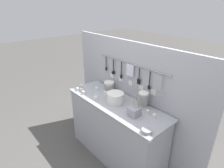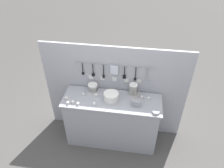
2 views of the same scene
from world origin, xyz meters
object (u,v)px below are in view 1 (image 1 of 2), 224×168
object	(u,v)px
bowl_stack_short_front	(109,86)
cutlery_caddy	(134,111)
cup_edge_far	(97,89)
bowl_stack_wide_centre	(143,100)
cup_front_right	(154,116)
cup_centre	(106,93)
cup_back_left	(84,93)
cup_mid_row	(78,89)
cup_by_caddy	(148,112)
cup_front_left	(81,86)
plate_stack	(115,98)
cup_edge_near	(82,90)
steel_mixing_bowl	(147,131)
cup_back_right	(96,98)

from	to	relation	value
bowl_stack_short_front	cutlery_caddy	distance (m)	0.74
cutlery_caddy	cup_edge_far	size ratio (longest dim) A/B	5.68
bowl_stack_wide_centre	cup_front_right	size ratio (longest dim) A/B	4.27
cup_centre	cup_back_left	distance (m)	0.32
cup_mid_row	cup_by_caddy	bearing A→B (deg)	15.00
cup_by_caddy	cup_front_left	bearing A→B (deg)	-170.49
plate_stack	bowl_stack_short_front	bearing A→B (deg)	151.78
bowl_stack_short_front	cup_edge_far	world-z (taller)	bowl_stack_short_front
bowl_stack_short_front	cup_edge_near	size ratio (longest dim) A/B	3.19
bowl_stack_wide_centre	cup_front_right	xyz separation A→B (m)	(0.25, -0.09, -0.08)
cutlery_caddy	cup_edge_near	xyz separation A→B (m)	(-0.94, -0.11, -0.03)
bowl_stack_short_front	cup_front_right	bearing A→B (deg)	-5.24
cup_mid_row	cup_edge_far	world-z (taller)	same
plate_stack	steel_mixing_bowl	world-z (taller)	plate_stack
cup_centre	cup_front_right	distance (m)	0.82
cup_back_right	cup_front_right	xyz separation A→B (m)	(0.80, 0.24, 0.00)
steel_mixing_bowl	cup_edge_near	xyz separation A→B (m)	(-1.24, 0.02, 0.00)
cutlery_caddy	cup_centre	bearing A→B (deg)	171.84
steel_mixing_bowl	cup_mid_row	bearing A→B (deg)	-179.60
cup_mid_row	cup_front_right	xyz separation A→B (m)	(1.19, 0.28, 0.00)
plate_stack	cup_front_right	size ratio (longest dim) A/B	4.84
cup_mid_row	cup_centre	bearing A→B (deg)	31.76
cutlery_caddy	cup_back_left	size ratio (longest dim) A/B	5.68
cup_edge_near	cup_back_right	bearing A→B (deg)	1.29
steel_mixing_bowl	cup_front_right	xyz separation A→B (m)	(-0.11, 0.27, 0.00)
plate_stack	bowl_stack_wide_centre	bearing A→B (deg)	29.79
cutlery_caddy	cup_front_right	world-z (taller)	cutlery_caddy
cup_mid_row	cup_front_left	bearing A→B (deg)	120.04
steel_mixing_bowl	cup_edge_near	bearing A→B (deg)	178.92
cutlery_caddy	cup_centre	size ratio (longest dim) A/B	5.68
bowl_stack_short_front	cup_by_caddy	xyz separation A→B (m)	(0.79, -0.07, -0.05)
cup_front_left	cup_back_left	bearing A→B (deg)	-23.50
cup_front_left	cup_front_right	world-z (taller)	same
cup_front_right	cup_edge_far	bearing A→B (deg)	-176.71
plate_stack	cup_edge_near	size ratio (longest dim) A/B	4.84
cup_edge_far	cup_front_right	size ratio (longest dim) A/B	1.00
cup_centre	cup_front_right	bearing A→B (deg)	3.09
cup_by_caddy	cup_edge_far	world-z (taller)	same
cup_by_caddy	cup_front_right	bearing A→B (deg)	-7.26
plate_stack	steel_mixing_bowl	size ratio (longest dim) A/B	2.08
cup_edge_near	cup_front_right	distance (m)	1.15
bowl_stack_wide_centre	cup_by_caddy	size ratio (longest dim) A/B	4.27
cup_by_caddy	cup_edge_far	bearing A→B (deg)	-175.52
bowl_stack_wide_centre	cup_front_right	distance (m)	0.28
cup_by_caddy	bowl_stack_wide_centre	bearing A→B (deg)	151.14
steel_mixing_bowl	plate_stack	bearing A→B (deg)	165.22
bowl_stack_wide_centre	plate_stack	xyz separation A→B (m)	(-0.32, -0.18, -0.03)
cup_mid_row	cup_front_right	bearing A→B (deg)	13.16
bowl_stack_wide_centre	plate_stack	size ratio (longest dim) A/B	0.88
cup_back_right	cup_front_left	xyz separation A→B (m)	(-0.45, 0.06, 0.00)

